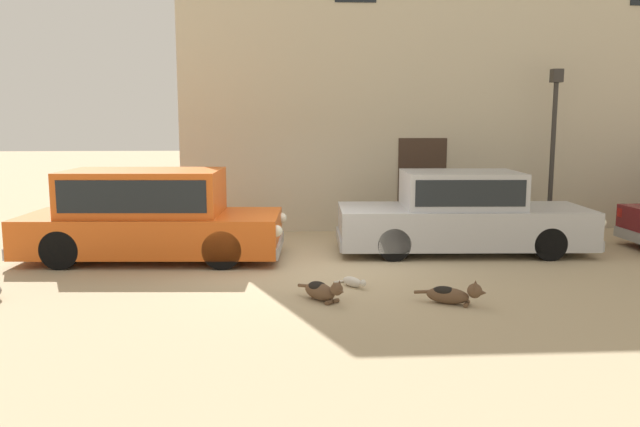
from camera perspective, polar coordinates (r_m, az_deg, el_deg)
ground_plane at (r=10.91m, az=-0.66°, el=-4.84°), size 80.00×80.00×0.00m
parked_sedan_nearest at (r=11.78m, az=-15.23°, el=0.01°), size 4.80×2.05×1.62m
parked_sedan_second at (r=12.29m, az=12.71°, el=0.07°), size 4.89×1.92×1.55m
apartment_block at (r=17.73m, az=14.98°, el=13.44°), size 15.46×5.52×8.24m
stray_dog_spotted at (r=8.89m, az=0.15°, el=-6.96°), size 0.65×0.76×0.34m
stray_dog_tan at (r=8.91m, az=11.97°, el=-7.12°), size 0.93×0.50×0.36m
stray_cat at (r=9.62m, az=3.04°, el=-6.20°), size 0.46×0.53×0.16m
street_lamp at (r=14.58m, az=20.40°, el=7.18°), size 0.22×0.22×3.58m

